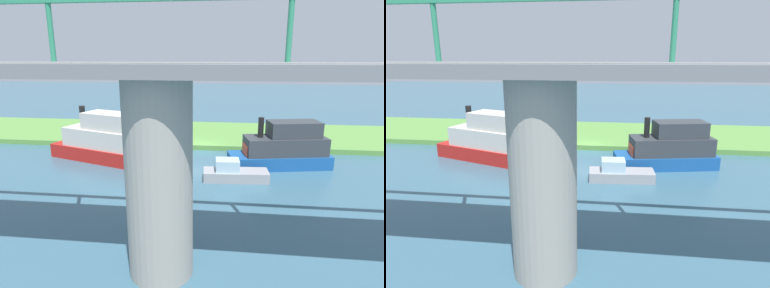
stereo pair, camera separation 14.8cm
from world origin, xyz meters
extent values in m
plane|color=#386075|center=(0.00, 0.00, 0.00)|extent=(160.00, 160.00, 0.00)
cube|color=#5B9342|center=(0.00, -6.00, 0.25)|extent=(80.00, 12.00, 0.50)
cylinder|color=#9E998E|center=(-0.02, 19.25, 4.28)|extent=(2.80, 2.80, 8.55)
cube|color=slate|center=(-0.02, 19.25, 8.80)|extent=(72.19, 4.00, 0.50)
cylinder|color=#2D8C66|center=(-5.18, 17.25, 10.35)|extent=(0.24, 0.24, 2.60)
cylinder|color=#2D8C66|center=(5.13, 17.25, 10.35)|extent=(0.24, 0.24, 2.60)
cylinder|color=#2D334C|center=(5.30, -0.92, 0.78)|extent=(0.29, 0.29, 0.55)
cylinder|color=blue|center=(5.30, -0.92, 1.35)|extent=(0.44, 0.44, 0.60)
sphere|color=tan|center=(5.30, -0.92, 1.77)|extent=(0.24, 0.24, 0.24)
cylinder|color=brown|center=(4.48, -1.36, 1.04)|extent=(0.20, 0.20, 1.08)
cube|color=#195199|center=(-7.14, 4.19, 0.57)|extent=(8.86, 4.35, 1.13)
cube|color=#33383D|center=(-7.60, 4.10, 1.89)|extent=(7.14, 3.75, 1.51)
cube|color=#33383D|center=(-8.25, 3.98, 3.30)|extent=(4.57, 2.90, 1.32)
cylinder|color=black|center=(-5.47, 4.50, 3.49)|extent=(0.47, 0.47, 1.70)
cube|color=#D84C2D|center=(-4.92, 4.61, 1.56)|extent=(1.80, 1.95, 0.85)
cube|color=red|center=(8.90, 3.83, 0.63)|extent=(9.94, 6.01, 1.26)
cube|color=beige|center=(8.40, 4.00, 2.10)|extent=(8.06, 5.11, 1.68)
cube|color=beige|center=(7.71, 4.24, 3.67)|extent=(5.24, 3.78, 1.47)
cylinder|color=black|center=(10.68, 3.23, 3.88)|extent=(0.52, 0.52, 1.89)
cube|color=#D84C2D|center=(11.28, 3.02, 1.73)|extent=(2.19, 2.33, 0.94)
cube|color=#99999E|center=(-3.45, 7.80, 0.38)|extent=(5.05, 2.09, 0.77)
cube|color=silver|center=(-2.79, 7.85, 1.21)|extent=(1.87, 1.52, 0.88)
camera|label=1|loc=(-2.85, 31.66, 9.35)|focal=30.56mm
camera|label=2|loc=(-2.99, 31.64, 9.35)|focal=30.56mm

